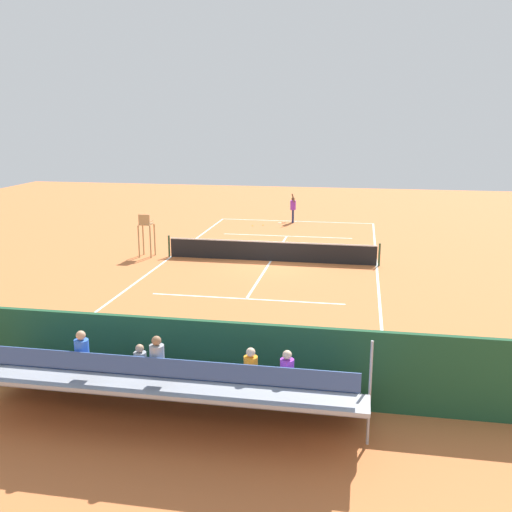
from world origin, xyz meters
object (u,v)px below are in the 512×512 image
(tennis_player, at_px, (293,207))
(tennis_racket, at_px, (280,223))
(tennis_net, at_px, (271,251))
(courtside_bench, at_px, (306,371))
(equipment_bag, at_px, (235,381))
(bleacher_stand, at_px, (165,384))
(tennis_ball_near, at_px, (252,226))
(umpire_chair, at_px, (146,231))
(tennis_ball_far, at_px, (263,225))

(tennis_player, relative_size, tennis_racket, 3.29)
(tennis_net, height_order, courtside_bench, tennis_net)
(tennis_net, xyz_separation_m, equipment_bag, (-1.16, 13.40, -0.32))
(equipment_bag, xyz_separation_m, tennis_racket, (2.13, -23.49, -0.16))
(courtside_bench, distance_m, tennis_racket, 23.70)
(bleacher_stand, bearing_deg, tennis_player, -89.65)
(courtside_bench, relative_size, equipment_bag, 2.00)
(bleacher_stand, xyz_separation_m, tennis_ball_near, (2.52, -24.13, -0.91))
(tennis_ball_near, bearing_deg, tennis_player, -143.85)
(umpire_chair, height_order, tennis_racket, umpire_chair)
(equipment_bag, distance_m, tennis_racket, 23.59)
(tennis_player, bearing_deg, tennis_net, 90.98)
(tennis_net, height_order, tennis_racket, tennis_net)
(courtside_bench, bearing_deg, tennis_player, -82.46)
(umpire_chair, height_order, equipment_bag, umpire_chair)
(courtside_bench, relative_size, tennis_racket, 3.08)
(tennis_ball_near, bearing_deg, equipment_bag, 99.50)
(tennis_net, distance_m, tennis_ball_far, 9.33)
(umpire_chair, distance_m, equipment_bag, 15.17)
(tennis_net, relative_size, umpire_chair, 4.81)
(equipment_bag, distance_m, tennis_player, 23.93)
(bleacher_stand, relative_size, courtside_bench, 5.03)
(tennis_net, bearing_deg, tennis_player, -89.02)
(tennis_ball_far, bearing_deg, tennis_net, 101.94)
(tennis_racket, bearing_deg, bleacher_stand, 92.12)
(tennis_racket, bearing_deg, tennis_ball_far, 45.36)
(tennis_net, relative_size, tennis_player, 5.35)
(bleacher_stand, xyz_separation_m, tennis_player, (0.16, -25.86, 0.07))
(tennis_net, relative_size, tennis_ball_far, 156.06)
(tennis_ball_near, height_order, tennis_ball_far, same)
(tennis_net, bearing_deg, bleacher_stand, 89.92)
(tennis_player, xyz_separation_m, tennis_ball_far, (1.75, 1.36, -0.98))
(bleacher_stand, bearing_deg, tennis_racket, -87.88)
(tennis_net, distance_m, equipment_bag, 13.45)
(equipment_bag, relative_size, tennis_racket, 1.54)
(courtside_bench, bearing_deg, equipment_bag, 4.08)
(courtside_bench, xyz_separation_m, tennis_ball_far, (4.89, -22.39, -0.53))
(bleacher_stand, distance_m, equipment_bag, 2.43)
(umpire_chair, height_order, tennis_player, umpire_chair)
(tennis_player, xyz_separation_m, tennis_racket, (0.79, 0.38, -1.00))
(tennis_ball_far, bearing_deg, umpire_chair, 65.33)
(courtside_bench, height_order, equipment_bag, courtside_bench)
(equipment_bag, bearing_deg, tennis_racket, -84.82)
(tennis_player, relative_size, tennis_ball_far, 29.18)
(equipment_bag, relative_size, tennis_ball_near, 13.64)
(tennis_racket, height_order, tennis_ball_near, tennis_ball_near)
(equipment_bag, height_order, tennis_racket, equipment_bag)
(courtside_bench, relative_size, tennis_player, 0.93)
(courtside_bench, height_order, tennis_ball_near, courtside_bench)
(tennis_net, relative_size, tennis_racket, 17.62)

